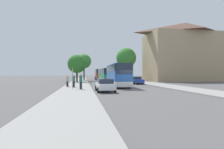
% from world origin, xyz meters
% --- Properties ---
extents(ground_plane, '(300.00, 300.00, 0.00)m').
position_xyz_m(ground_plane, '(0.00, 0.00, 0.00)').
color(ground_plane, '#565454').
rests_on(ground_plane, ground).
extents(sidewalk_left, '(4.00, 120.00, 0.15)m').
position_xyz_m(sidewalk_left, '(-7.00, 0.00, 0.07)').
color(sidewalk_left, gray).
rests_on(sidewalk_left, ground_plane).
extents(sidewalk_right, '(4.00, 120.00, 0.15)m').
position_xyz_m(sidewalk_right, '(7.00, 0.00, 0.07)').
color(sidewalk_right, gray).
rests_on(sidewalk_right, ground_plane).
extents(building_right_background, '(21.81, 11.09, 16.30)m').
position_xyz_m(building_right_background, '(22.40, 22.85, 8.15)').
color(building_right_background, tan).
rests_on(building_right_background, ground_plane).
extents(bus_front, '(2.95, 10.68, 3.46)m').
position_xyz_m(bus_front, '(-0.69, 5.39, 1.85)').
color(bus_front, silver).
rests_on(bus_front, ground_plane).
extents(bus_middle, '(2.94, 11.38, 3.24)m').
position_xyz_m(bus_middle, '(-0.68, 20.29, 1.74)').
color(bus_middle, silver).
rests_on(bus_middle, ground_plane).
extents(bus_rear, '(2.93, 10.52, 3.41)m').
position_xyz_m(bus_rear, '(-0.80, 35.74, 1.82)').
color(bus_rear, gray).
rests_on(bus_rear, ground_plane).
extents(parked_car_left_curb, '(2.05, 4.27, 1.46)m').
position_xyz_m(parked_car_left_curb, '(-3.65, -2.19, 0.76)').
color(parked_car_left_curb, silver).
rests_on(parked_car_left_curb, ground_plane).
extents(parked_car_right_near, '(1.98, 4.70, 1.45)m').
position_xyz_m(parked_car_right_near, '(4.17, 11.05, 0.76)').
color(parked_car_right_near, '#233D9E').
rests_on(parked_car_right_near, ground_plane).
extents(bus_stop_sign, '(0.08, 0.45, 2.71)m').
position_xyz_m(bus_stop_sign, '(-7.46, 0.79, 1.82)').
color(bus_stop_sign, gray).
rests_on(bus_stop_sign, sidewalk_left).
extents(pedestrian_waiting_near, '(0.36, 0.36, 1.88)m').
position_xyz_m(pedestrian_waiting_near, '(-6.40, -0.50, 1.11)').
color(pedestrian_waiting_near, '#23232D').
rests_on(pedestrian_waiting_near, sidewalk_left).
extents(pedestrian_waiting_far, '(0.36, 0.36, 1.78)m').
position_xyz_m(pedestrian_waiting_far, '(-7.40, 2.80, 1.05)').
color(pedestrian_waiting_far, '#23232D').
rests_on(pedestrian_waiting_far, sidewalk_left).
extents(pedestrian_walking_back, '(0.36, 0.36, 1.61)m').
position_xyz_m(pedestrian_walking_back, '(-8.34, 3.78, 0.96)').
color(pedestrian_walking_back, '#23232D').
rests_on(pedestrian_walking_back, sidewalk_left).
extents(tree_left_near, '(4.30, 4.30, 6.30)m').
position_xyz_m(tree_left_near, '(-7.52, 19.32, 4.29)').
color(tree_left_near, '#47331E').
rests_on(tree_left_near, sidewalk_left).
extents(tree_left_far, '(4.10, 4.10, 7.44)m').
position_xyz_m(tree_left_far, '(-5.84, 28.23, 5.51)').
color(tree_left_far, '#47331E').
rests_on(tree_left_far, sidewalk_left).
extents(tree_right_near, '(5.84, 5.84, 9.38)m').
position_xyz_m(tree_right_near, '(6.33, 27.61, 6.59)').
color(tree_right_near, '#47331E').
rests_on(tree_right_near, sidewalk_right).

